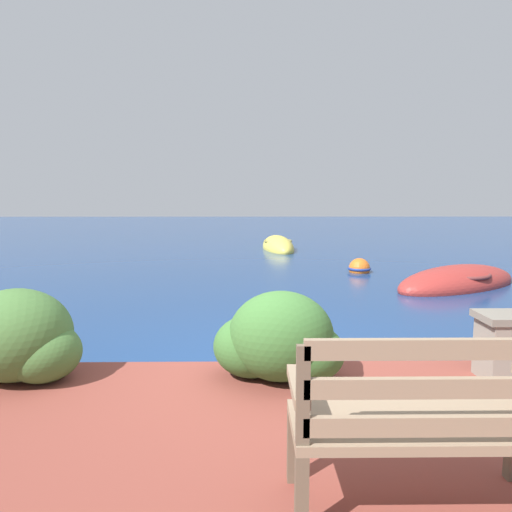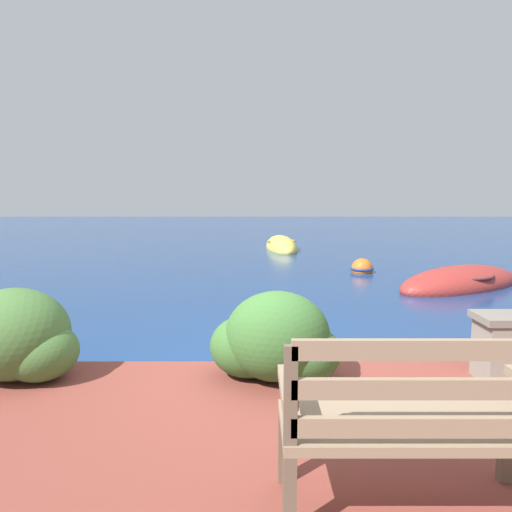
% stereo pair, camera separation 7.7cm
% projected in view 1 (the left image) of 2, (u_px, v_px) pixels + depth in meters
% --- Properties ---
extents(ground_plane, '(80.00, 80.00, 0.00)m').
position_uv_depth(ground_plane, '(284.00, 384.00, 4.32)').
color(ground_plane, navy).
extents(park_bench, '(1.27, 0.48, 0.93)m').
position_uv_depth(park_bench, '(424.00, 419.00, 2.17)').
color(park_bench, brown).
rests_on(park_bench, patio_terrace).
extents(hedge_clump_far_left, '(1.14, 0.82, 0.78)m').
position_uv_depth(hedge_clump_far_left, '(15.00, 340.00, 3.84)').
color(hedge_clump_far_left, '#426B33').
rests_on(hedge_clump_far_left, patio_terrace).
extents(hedge_clump_left, '(1.11, 0.80, 0.75)m').
position_uv_depth(hedge_clump_left, '(279.00, 341.00, 3.85)').
color(hedge_clump_left, '#38662D').
rests_on(hedge_clump_left, patio_terrace).
extents(rowboat_nearest, '(3.37, 2.66, 0.74)m').
position_uv_depth(rowboat_nearest, '(458.00, 283.00, 9.07)').
color(rowboat_nearest, '#9E2D28').
rests_on(rowboat_nearest, ground_plane).
extents(rowboat_mid, '(1.29, 3.09, 0.83)m').
position_uv_depth(rowboat_mid, '(278.00, 247.00, 15.68)').
color(rowboat_mid, '#DBC64C').
rests_on(rowboat_mid, ground_plane).
extents(mooring_buoy, '(0.55, 0.55, 0.50)m').
position_uv_depth(mooring_buoy, '(359.00, 269.00, 10.83)').
color(mooring_buoy, orange).
rests_on(mooring_buoy, ground_plane).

